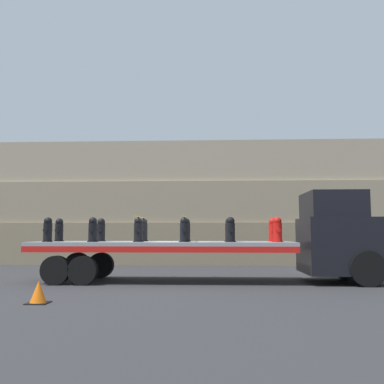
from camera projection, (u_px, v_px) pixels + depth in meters
The scene contains 19 objects.
ground_plane at pixel (163, 282), 15.04m from camera, with size 120.00×120.00×0.00m, color #2D2D30.
rock_cliff at pixel (181, 204), 24.43m from camera, with size 60.00×3.30×6.76m.
truck_cab at pixel (342, 237), 14.90m from camera, with size 2.63×2.67×3.12m.
flatbed_trailer at pixel (142, 250), 15.18m from camera, with size 9.13×2.63×1.40m.
fire_hydrant_black_near_0 at pixel (48, 230), 14.84m from camera, with size 0.37×0.55×0.85m.
fire_hydrant_black_far_0 at pixel (59, 230), 15.95m from camera, with size 0.37×0.55×0.85m.
fire_hydrant_black_near_1 at pixel (93, 230), 14.77m from camera, with size 0.37×0.55×0.85m.
fire_hydrant_black_far_1 at pixel (101, 230), 15.88m from camera, with size 0.37×0.55×0.85m.
fire_hydrant_black_near_2 at pixel (138, 230), 14.69m from camera, with size 0.37×0.55×0.85m.
fire_hydrant_black_far_2 at pixel (143, 230), 15.80m from camera, with size 0.37×0.55×0.85m.
fire_hydrant_black_near_3 at pixel (184, 230), 14.62m from camera, with size 0.37×0.55×0.85m.
fire_hydrant_black_far_3 at pixel (186, 230), 15.73m from camera, with size 0.37×0.55×0.85m.
fire_hydrant_black_near_4 at pixel (231, 230), 14.55m from camera, with size 0.37×0.55×0.85m.
fire_hydrant_black_far_4 at pixel (229, 230), 15.66m from camera, with size 0.37×0.55×0.85m.
fire_hydrant_red_near_5 at pixel (277, 230), 14.48m from camera, with size 0.37×0.55×0.85m.
fire_hydrant_red_far_5 at pixel (273, 230), 15.59m from camera, with size 0.37×0.55×0.85m.
cargo_strap_rear at pixel (141, 217), 15.29m from camera, with size 0.05×2.73×0.01m.
cargo_strap_middle at pixel (185, 217), 15.22m from camera, with size 0.05×2.73×0.01m.
traffic_cone at pixel (38, 292), 10.40m from camera, with size 0.51×0.51×0.55m.
Camera 1 is at (1.73, -15.21, 1.70)m, focal length 40.00 mm.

